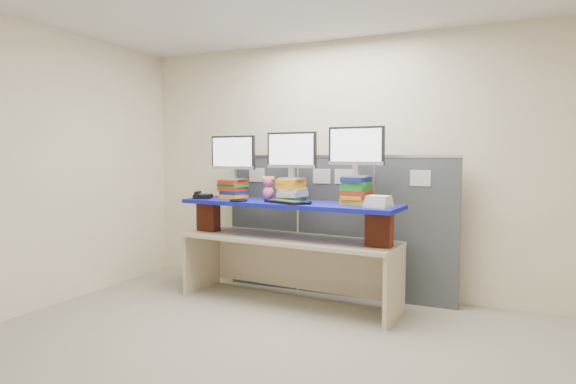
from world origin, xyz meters
The scene contains 18 objects.
room centered at (0.00, 0.00, 1.40)m, with size 5.00×4.00×2.80m.
cubicle_partition centered at (0.00, 1.78, 0.77)m, with size 2.60×0.06×1.53m.
desk centered at (-0.33, 1.27, 0.55)m, with size 2.31×0.81×0.69m.
brick_pier_left centered at (-1.31, 1.29, 0.85)m, with size 0.24×0.13×0.32m, color maroon.
brick_pier_right centered at (0.64, 1.16, 0.85)m, with size 0.24×0.13×0.32m, color maroon.
blue_board centered at (-0.33, 1.27, 1.03)m, with size 2.30×0.57×0.04m, color #0B0C94.
book_stack_left centered at (-1.08, 1.44, 1.16)m, with size 0.27×0.31×0.20m.
book_stack_center centered at (-0.35, 1.40, 1.17)m, with size 0.26×0.32×0.22m.
book_stack_right centered at (0.36, 1.34, 1.18)m, with size 0.28×0.31×0.26m.
monitor_left centered at (-1.08, 1.44, 1.53)m, with size 0.56×0.17×0.49m.
monitor_center centered at (-0.35, 1.39, 1.55)m, with size 0.56×0.17×0.49m.
monitor_right centered at (0.36, 1.34, 1.59)m, with size 0.56×0.17×0.49m.
keyboard centered at (-0.30, 1.12, 1.07)m, with size 0.47×0.30×0.03m.
mouse centered at (-0.05, 1.13, 1.07)m, with size 0.06×0.12×0.04m, color black.
desk_phone centered at (-1.35, 1.22, 1.08)m, with size 0.24×0.23×0.08m.
headset centered at (-0.82, 1.12, 1.06)m, with size 0.19×0.19×0.02m, color black.
plush_toy centered at (-0.63, 1.41, 1.18)m, with size 0.15×0.11×0.25m.
binder_stack centered at (0.63, 1.14, 1.10)m, with size 0.26×0.23×0.11m.
Camera 1 is at (1.70, -3.15, 1.53)m, focal length 30.00 mm.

